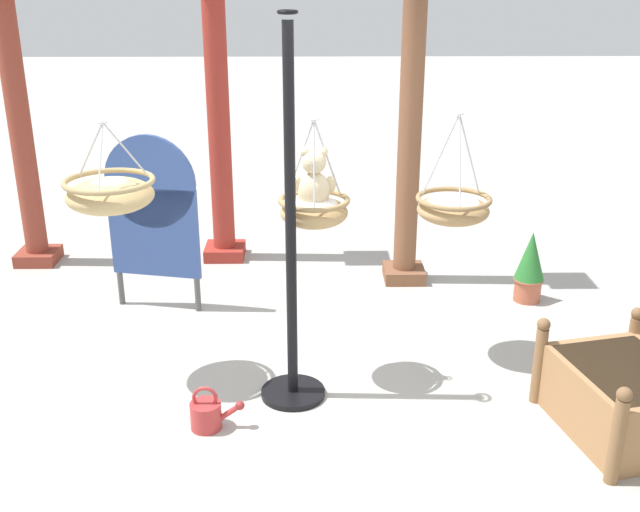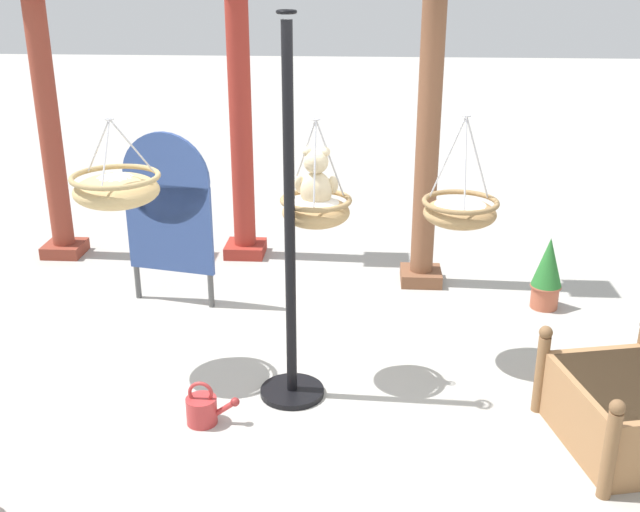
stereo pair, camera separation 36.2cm
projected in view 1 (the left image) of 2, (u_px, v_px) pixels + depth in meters
ground_plane at (324, 396)px, 5.23m from camera, size 40.00×40.00×0.00m
display_pole_central at (292, 289)px, 4.96m from camera, size 0.44×0.44×2.54m
hanging_basket_with_teddy at (314, 210)px, 5.03m from camera, size 0.48×0.48×0.72m
teddy_bear at (314, 182)px, 4.98m from camera, size 0.29×0.26×0.42m
hanging_basket_left_high at (110, 193)px, 4.95m from camera, size 0.60×0.60×0.59m
hanging_basket_right_low at (453, 208)px, 5.35m from camera, size 0.53×0.53×0.78m
greenhouse_pillar_left at (219, 122)px, 7.21m from camera, size 0.41×0.41×2.84m
greenhouse_pillar_right at (410, 124)px, 6.63m from camera, size 0.39×0.39×3.04m
greenhouse_pillar_far_back at (21, 136)px, 7.12m from camera, size 0.40×0.40×2.64m
wooden_planter_box at (624, 397)px, 4.77m from camera, size 0.96×1.11×0.62m
potted_plant_fern_front at (530, 266)px, 6.60m from camera, size 0.27×0.27×0.64m
display_sign_board at (152, 210)px, 6.27m from camera, size 0.77×0.20×1.51m
watering_can at (207, 414)px, 4.85m from camera, size 0.35×0.20×0.30m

